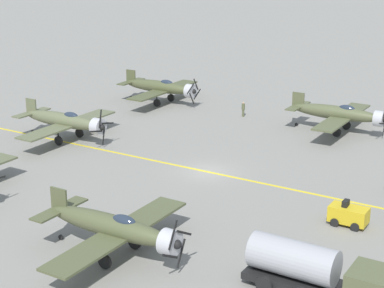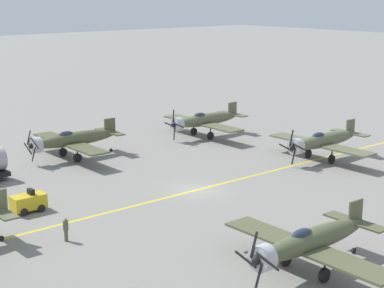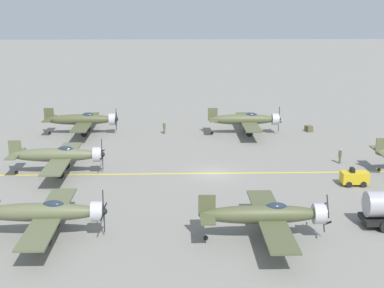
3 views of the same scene
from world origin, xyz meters
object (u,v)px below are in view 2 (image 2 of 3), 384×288
object	(u,v)px
airplane_mid_right	(72,140)
airplane_mid_left	(309,241)
ground_crew_walking	(66,228)
airplane_near_center	(323,141)
airplane_near_right	(204,120)
tow_tractor	(28,202)

from	to	relation	value
airplane_mid_right	airplane_mid_left	bearing A→B (deg)	161.48
airplane_mid_right	airplane_mid_left	xyz separation A→B (m)	(-33.24, 2.68, 0.00)
airplane_mid_left	ground_crew_walking	bearing A→B (deg)	16.98
airplane_mid_right	airplane_near_center	bearing A→B (deg)	-144.99
airplane_mid_right	airplane_near_right	bearing A→B (deg)	-107.10
airplane_mid_right	tow_tractor	bearing A→B (deg)	124.36
airplane_near_center	airplane_near_right	world-z (taller)	airplane_near_right
airplane_near_center	ground_crew_walking	world-z (taller)	airplane_near_center
airplane_mid_right	airplane_mid_left	distance (m)	33.35
airplane_mid_right	ground_crew_walking	size ratio (longest dim) A/B	7.07
airplane_mid_right	airplane_near_center	xyz separation A→B (m)	(-16.65, -19.10, 0.00)
airplane_mid_right	ground_crew_walking	world-z (taller)	airplane_mid_right
airplane_near_right	tow_tractor	bearing A→B (deg)	108.49
airplane_mid_left	airplane_near_right	world-z (taller)	airplane_near_right
tow_tractor	ground_crew_walking	world-z (taller)	tow_tractor
ground_crew_walking	airplane_near_right	bearing A→B (deg)	-57.11
ground_crew_walking	airplane_mid_right	bearing A→B (deg)	-30.79
airplane_near_center	ground_crew_walking	bearing A→B (deg)	102.54
ground_crew_walking	airplane_mid_left	bearing A→B (deg)	-147.55
airplane_mid_right	airplane_near_center	world-z (taller)	airplane_near_center
airplane_near_center	airplane_near_right	bearing A→B (deg)	15.46
tow_tractor	ground_crew_walking	xyz separation A→B (m)	(-7.25, 0.75, 0.13)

